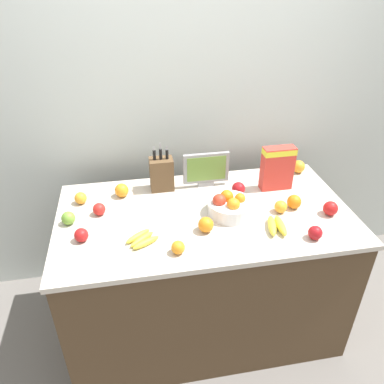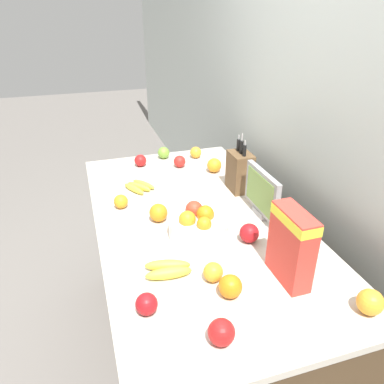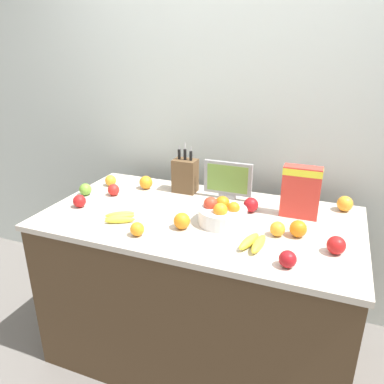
% 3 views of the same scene
% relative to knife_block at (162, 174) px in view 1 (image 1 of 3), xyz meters
% --- Properties ---
extents(ground_plane, '(14.00, 14.00, 0.00)m').
position_rel_knife_block_xyz_m(ground_plane, '(0.21, -0.31, -1.02)').
color(ground_plane, slate).
extents(wall_back, '(9.00, 0.06, 2.60)m').
position_rel_knife_block_xyz_m(wall_back, '(0.21, 0.36, 0.28)').
color(wall_back, silver).
rests_on(wall_back, ground_plane).
extents(counter, '(1.67, 0.90, 0.92)m').
position_rel_knife_block_xyz_m(counter, '(0.21, -0.31, -0.56)').
color(counter, '#4C3823').
rests_on(counter, ground_plane).
extents(knife_block, '(0.14, 0.10, 0.31)m').
position_rel_knife_block_xyz_m(knife_block, '(0.00, 0.00, 0.00)').
color(knife_block, brown).
rests_on(knife_block, counter).
extents(small_monitor, '(0.29, 0.03, 0.23)m').
position_rel_knife_block_xyz_m(small_monitor, '(0.28, -0.02, 0.02)').
color(small_monitor, gray).
rests_on(small_monitor, counter).
extents(cereal_box, '(0.20, 0.08, 0.28)m').
position_rel_knife_block_xyz_m(cereal_box, '(0.70, -0.12, 0.05)').
color(cereal_box, red).
rests_on(cereal_box, counter).
extents(fruit_bowl, '(0.25, 0.25, 0.13)m').
position_rel_knife_block_xyz_m(fruit_bowl, '(0.34, -0.34, -0.05)').
color(fruit_bowl, silver).
rests_on(fruit_bowl, counter).
extents(banana_bunch_left, '(0.18, 0.17, 0.03)m').
position_rel_knife_block_xyz_m(banana_bunch_left, '(-0.16, -0.51, -0.09)').
color(banana_bunch_left, yellow).
rests_on(banana_bunch_left, counter).
extents(banana_bunch_right, '(0.12, 0.18, 0.04)m').
position_rel_knife_block_xyz_m(banana_bunch_right, '(0.55, -0.53, -0.08)').
color(banana_bunch_right, yellow).
rests_on(banana_bunch_right, counter).
extents(apple_leftmost, '(0.07, 0.07, 0.07)m').
position_rel_knife_block_xyz_m(apple_leftmost, '(0.72, -0.64, -0.07)').
color(apple_leftmost, '#A31419').
rests_on(apple_leftmost, counter).
extents(apple_rightmost, '(0.07, 0.07, 0.07)m').
position_rel_knife_block_xyz_m(apple_rightmost, '(-0.54, -0.28, -0.07)').
color(apple_rightmost, '#6B9E33').
rests_on(apple_rightmost, counter).
extents(apple_front, '(0.07, 0.07, 0.07)m').
position_rel_knife_block_xyz_m(apple_front, '(-0.38, -0.22, -0.07)').
color(apple_front, red).
rests_on(apple_front, counter).
extents(apple_rear, '(0.08, 0.08, 0.08)m').
position_rel_knife_block_xyz_m(apple_rear, '(0.90, -0.45, -0.06)').
color(apple_rear, red).
rests_on(apple_rear, counter).
extents(apple_by_knife_block, '(0.08, 0.08, 0.08)m').
position_rel_knife_block_xyz_m(apple_by_knife_block, '(0.45, -0.15, -0.06)').
color(apple_by_knife_block, '#A31419').
rests_on(apple_by_knife_block, counter).
extents(apple_near_bananas, '(0.07, 0.07, 0.07)m').
position_rel_knife_block_xyz_m(apple_near_bananas, '(-0.46, -0.44, -0.07)').
color(apple_near_bananas, red).
rests_on(apple_near_bananas, counter).
extents(orange_near_bowl, '(0.07, 0.07, 0.07)m').
position_rel_knife_block_xyz_m(orange_near_bowl, '(0.01, -0.62, -0.07)').
color(orange_near_bowl, orange).
rests_on(orange_near_bowl, counter).
extents(orange_mid_left, '(0.07, 0.07, 0.07)m').
position_rel_knife_block_xyz_m(orange_mid_left, '(-0.49, -0.08, -0.07)').
color(orange_mid_left, orange).
rests_on(orange_mid_left, counter).
extents(orange_front_left, '(0.08, 0.08, 0.08)m').
position_rel_knife_block_xyz_m(orange_front_left, '(0.18, -0.48, -0.06)').
color(orange_front_left, orange).
rests_on(orange_front_left, counter).
extents(orange_mid_right, '(0.09, 0.09, 0.09)m').
position_rel_knife_block_xyz_m(orange_mid_right, '(0.93, 0.05, -0.06)').
color(orange_mid_right, orange).
rests_on(orange_mid_right, counter).
extents(orange_back_center, '(0.08, 0.08, 0.08)m').
position_rel_knife_block_xyz_m(orange_back_center, '(0.73, -0.35, -0.06)').
color(orange_back_center, orange).
rests_on(orange_back_center, counter).
extents(orange_front_right, '(0.07, 0.07, 0.07)m').
position_rel_knife_block_xyz_m(orange_front_right, '(0.63, -0.38, -0.07)').
color(orange_front_right, orange).
rests_on(orange_front_right, counter).
extents(orange_by_cereal, '(0.08, 0.08, 0.08)m').
position_rel_knife_block_xyz_m(orange_by_cereal, '(-0.25, -0.05, -0.06)').
color(orange_by_cereal, orange).
rests_on(orange_by_cereal, counter).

